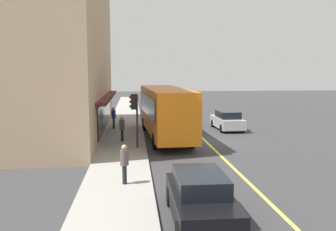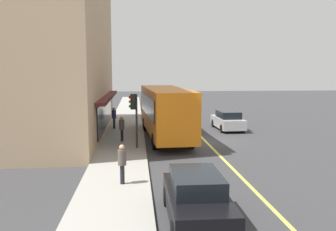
# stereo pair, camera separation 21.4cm
# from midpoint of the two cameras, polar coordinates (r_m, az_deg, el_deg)

# --- Properties ---
(ground) EXTENTS (120.00, 120.00, 0.00)m
(ground) POSITION_cam_midpoint_polar(r_m,az_deg,el_deg) (24.49, 5.69, -4.04)
(ground) COLOR #38383A
(sidewalk) EXTENTS (80.00, 2.88, 0.15)m
(sidewalk) POSITION_cam_midpoint_polar(r_m,az_deg,el_deg) (24.03, -7.34, -4.10)
(sidewalk) COLOR #9E9B93
(sidewalk) RESTS_ON ground
(lane_centre_stripe) EXTENTS (36.00, 0.16, 0.01)m
(lane_centre_stripe) POSITION_cam_midpoint_polar(r_m,az_deg,el_deg) (24.49, 5.69, -4.03)
(lane_centre_stripe) COLOR #D8D14C
(lane_centre_stripe) RESTS_ON ground
(storefront_building) EXTENTS (18.52, 11.94, 12.29)m
(storefront_building) POSITION_cam_midpoint_polar(r_m,az_deg,el_deg) (28.05, -22.18, 9.48)
(storefront_building) COLOR tan
(storefront_building) RESTS_ON ground
(bus) EXTENTS (11.26, 3.15, 3.50)m
(bus) POSITION_cam_midpoint_polar(r_m,az_deg,el_deg) (25.21, -0.71, 0.87)
(bus) COLOR orange
(bus) RESTS_ON ground
(traffic_light) EXTENTS (0.30, 0.52, 3.20)m
(traffic_light) POSITION_cam_midpoint_polar(r_m,az_deg,el_deg) (21.35, -5.61, 1.20)
(traffic_light) COLOR #2D2D33
(traffic_light) RESTS_ON sidewalk
(car_silver) EXTENTS (4.34, 1.94, 1.52)m
(car_silver) POSITION_cam_midpoint_polar(r_m,az_deg,el_deg) (29.42, 9.12, -0.77)
(car_silver) COLOR #B7BABF
(car_silver) RESTS_ON ground
(car_maroon) EXTENTS (4.35, 1.96, 1.52)m
(car_maroon) POSITION_cam_midpoint_polar(r_m,az_deg,el_deg) (36.49, -2.39, 0.82)
(car_maroon) COLOR maroon
(car_maroon) RESTS_ON ground
(car_black) EXTENTS (4.31, 1.88, 1.52)m
(car_black) POSITION_cam_midpoint_polar(r_m,az_deg,el_deg) (11.65, 4.58, -12.81)
(car_black) COLOR black
(car_black) RESTS_ON ground
(pedestrian_at_corner) EXTENTS (0.34, 0.34, 1.62)m
(pedestrian_at_corner) POSITION_cam_midpoint_polar(r_m,az_deg,el_deg) (14.76, -7.30, -7.05)
(pedestrian_at_corner) COLOR black
(pedestrian_at_corner) RESTS_ON sidewalk
(pedestrian_mid_block) EXTENTS (0.34, 0.34, 1.62)m
(pedestrian_mid_block) POSITION_cam_midpoint_polar(r_m,az_deg,el_deg) (23.62, -7.51, -1.73)
(pedestrian_mid_block) COLOR black
(pedestrian_mid_block) RESTS_ON sidewalk
(pedestrian_waiting) EXTENTS (0.34, 0.34, 1.69)m
(pedestrian_waiting) POSITION_cam_midpoint_polar(r_m,az_deg,el_deg) (28.85, -8.77, -0.07)
(pedestrian_waiting) COLOR black
(pedestrian_waiting) RESTS_ON sidewalk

